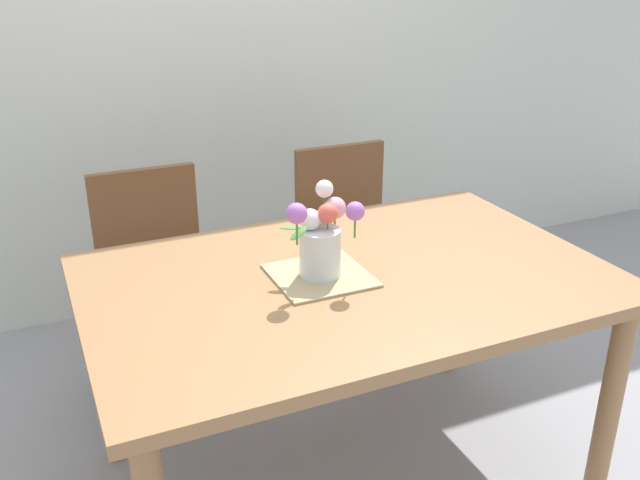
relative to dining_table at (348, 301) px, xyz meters
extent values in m
plane|color=#939399|center=(0.00, 0.00, -0.69)|extent=(12.00, 12.00, 0.00)
cube|color=silver|center=(0.00, 1.60, 0.71)|extent=(7.00, 0.10, 2.80)
cube|color=#9E7047|center=(0.00, 0.00, 0.07)|extent=(1.57, 1.02, 0.04)
cylinder|color=#9E7047|center=(0.71, -0.43, -0.32)|extent=(0.07, 0.07, 0.74)
cylinder|color=#9E7047|center=(-0.71, 0.43, -0.32)|extent=(0.07, 0.07, 0.74)
cylinder|color=#9E7047|center=(0.71, 0.43, -0.32)|extent=(0.07, 0.07, 0.74)
cube|color=brown|center=(-0.43, 0.77, -0.23)|extent=(0.42, 0.42, 0.04)
cylinder|color=brown|center=(-0.25, 0.59, -0.47)|extent=(0.04, 0.04, 0.44)
cylinder|color=brown|center=(-0.61, 0.59, -0.47)|extent=(0.04, 0.04, 0.44)
cylinder|color=brown|center=(-0.25, 0.95, -0.47)|extent=(0.04, 0.04, 0.44)
cylinder|color=brown|center=(-0.61, 0.95, -0.47)|extent=(0.04, 0.04, 0.44)
cube|color=brown|center=(-0.43, 0.96, 0.00)|extent=(0.42, 0.04, 0.42)
cube|color=brown|center=(0.43, 0.77, -0.23)|extent=(0.42, 0.42, 0.04)
cylinder|color=brown|center=(0.61, 0.59, -0.47)|extent=(0.04, 0.04, 0.44)
cylinder|color=brown|center=(0.25, 0.59, -0.47)|extent=(0.04, 0.04, 0.44)
cylinder|color=brown|center=(0.61, 0.95, -0.47)|extent=(0.04, 0.04, 0.44)
cylinder|color=brown|center=(0.25, 0.95, -0.47)|extent=(0.04, 0.04, 0.44)
cube|color=brown|center=(0.43, 0.96, 0.00)|extent=(0.42, 0.04, 0.42)
cube|color=tan|center=(-0.08, 0.02, 0.10)|extent=(0.28, 0.28, 0.01)
cylinder|color=silver|center=(-0.08, 0.02, 0.17)|extent=(0.12, 0.12, 0.14)
sphere|color=white|center=(-0.04, 0.09, 0.34)|extent=(0.05, 0.05, 0.05)
cylinder|color=#478438|center=(-0.04, 0.09, 0.29)|extent=(0.01, 0.01, 0.11)
sphere|color=#B266C6|center=(-0.18, -0.03, 0.33)|extent=(0.06, 0.06, 0.06)
cylinder|color=#478438|center=(-0.18, -0.03, 0.28)|extent=(0.01, 0.01, 0.09)
sphere|color=#EA9EBC|center=(-0.02, 0.06, 0.29)|extent=(0.07, 0.07, 0.07)
cylinder|color=#478438|center=(-0.02, 0.06, 0.26)|extent=(0.01, 0.01, 0.05)
sphere|color=#E55B4C|center=(-0.06, 0.02, 0.29)|extent=(0.06, 0.06, 0.06)
cylinder|color=#478438|center=(-0.06, 0.02, 0.26)|extent=(0.01, 0.01, 0.06)
sphere|color=#B266C6|center=(-0.01, -0.05, 0.32)|extent=(0.06, 0.06, 0.06)
cylinder|color=#478438|center=(-0.01, -0.05, 0.28)|extent=(0.01, 0.01, 0.08)
sphere|color=white|center=(-0.11, 0.03, 0.28)|extent=(0.06, 0.06, 0.06)
cylinder|color=#478438|center=(-0.11, 0.03, 0.26)|extent=(0.01, 0.01, 0.04)
sphere|color=#D12D66|center=(-0.10, 0.04, 0.27)|extent=(0.05, 0.05, 0.05)
cylinder|color=#478438|center=(-0.10, 0.04, 0.25)|extent=(0.01, 0.01, 0.04)
ellipsoid|color=#478438|center=(-0.06, 0.08, 0.27)|extent=(0.05, 0.07, 0.01)
ellipsoid|color=#478438|center=(-0.16, 0.06, 0.25)|extent=(0.07, 0.05, 0.01)
ellipsoid|color=#478438|center=(-0.17, -0.02, 0.26)|extent=(0.07, 0.05, 0.03)
camera|label=1|loc=(-0.85, -1.69, 1.00)|focal=38.76mm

